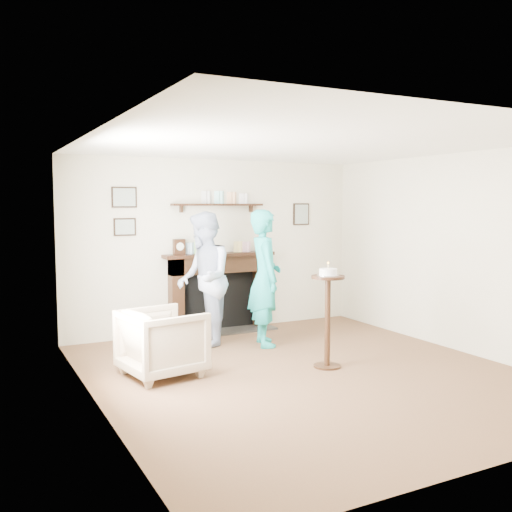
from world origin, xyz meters
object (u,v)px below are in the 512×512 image
(man, at_px, (204,345))
(woman, at_px, (265,345))
(pedestal_table, at_px, (328,303))
(armchair, at_px, (163,375))

(man, relative_size, woman, 0.99)
(man, distance_m, pedestal_table, 1.96)
(armchair, height_order, woman, woman)
(woman, xyz_separation_m, pedestal_table, (0.15, -1.24, 0.74))
(woman, bearing_deg, armchair, 127.66)
(armchair, distance_m, pedestal_table, 2.00)
(woman, height_order, pedestal_table, pedestal_table)
(man, height_order, pedestal_table, pedestal_table)
(man, xyz_separation_m, pedestal_table, (0.87, -1.59, 0.74))
(armchair, bearing_deg, pedestal_table, -116.60)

